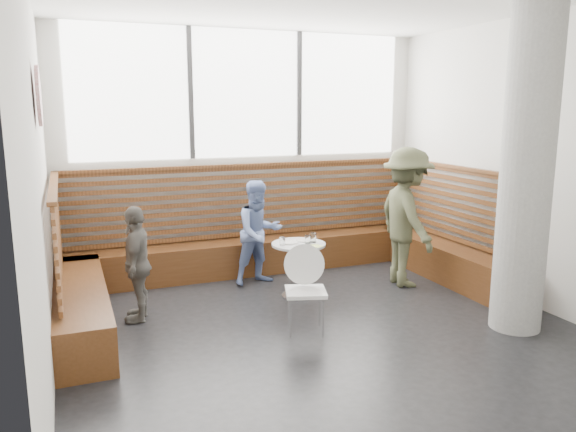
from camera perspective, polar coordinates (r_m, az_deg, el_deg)
name	(u,v)px	position (r m, az deg, el deg)	size (l,w,h in m)	color
room	(327,172)	(5.33, 3.98, 4.44)	(5.00, 5.00, 3.20)	silver
booth	(266,251)	(7.16, -2.30, -3.55)	(5.00, 2.50, 1.44)	#482812
concrete_column	(527,171)	(5.91, 23.08, 4.22)	(0.50, 0.50, 3.20)	gray
wall_art	(39,96)	(5.17, -24.00, 11.09)	(0.50, 0.50, 0.03)	white
cafe_table	(299,258)	(6.59, 1.08, -4.34)	(0.63, 0.63, 0.65)	silver
cafe_chair	(303,282)	(5.61, 1.54, -6.72)	(0.41, 0.40, 0.86)	white
adult_man	(407,217)	(7.11, 11.96, -0.11)	(1.12, 0.64, 1.73)	#4A4E34
child_back	(259,233)	(7.05, -2.97, -1.70)	(0.64, 0.50, 1.32)	#6E85BF
child_left	(137,264)	(6.06, -15.07, -4.69)	(0.71, 0.30, 1.22)	#615D57
plate_near	(289,242)	(6.55, 0.06, -2.69)	(0.22, 0.22, 0.02)	white
plate_far	(305,240)	(6.67, 1.76, -2.45)	(0.22, 0.22, 0.02)	white
glass_left	(282,241)	(6.42, -0.58, -2.58)	(0.06, 0.06, 0.10)	white
glass_mid	(308,239)	(6.51, 2.00, -2.40)	(0.06, 0.06, 0.10)	white
glass_right	(313,238)	(6.57, 2.56, -2.21)	(0.07, 0.07, 0.11)	white
menu_card	(313,246)	(6.39, 2.53, -3.10)	(0.20, 0.14, 0.00)	#A5C64C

